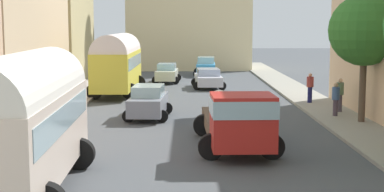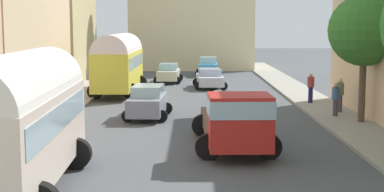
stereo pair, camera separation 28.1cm
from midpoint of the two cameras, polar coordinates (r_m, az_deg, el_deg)
ground_plane at (r=31.55m, az=-0.37°, el=-1.19°), size 154.00×154.00×0.00m
sidewalk_left at (r=32.35m, az=-13.32°, el=-1.05°), size 2.50×70.00×0.14m
sidewalk_right at (r=32.39m, az=12.57°, el=-1.02°), size 2.50×70.00×0.14m
building_left_3 at (r=47.06m, az=-14.23°, el=5.91°), size 5.34×9.98×7.39m
distant_church at (r=58.85m, az=-0.46°, el=9.65°), size 12.44×7.29×20.78m
parked_bus_0 at (r=16.13m, az=-17.19°, el=-1.97°), size 3.36×8.27×3.89m
parked_bus_1 at (r=37.82m, az=-7.74°, el=3.54°), size 3.28×8.69×4.00m
cargo_truck_0 at (r=20.72m, az=4.22°, el=-2.34°), size 3.12×7.05×2.29m
car_0 at (r=41.12m, az=1.45°, el=1.82°), size 2.48×4.31×1.43m
car_1 at (r=50.78m, az=1.26°, el=3.00°), size 2.35×4.02×1.71m
car_2 at (r=28.13m, az=-4.71°, el=-0.57°), size 2.35×4.18×1.63m
car_3 at (r=45.01m, az=-2.73°, el=2.34°), size 2.28×3.99×1.53m
pedestrian_1 at (r=33.18m, az=11.59°, el=0.90°), size 0.52×0.52×1.84m
pedestrian_3 at (r=30.04m, az=14.44°, el=0.21°), size 0.50×0.50×1.88m
pedestrian_4 at (r=28.68m, az=14.03°, el=-0.21°), size 0.48×0.48×1.79m
roadside_tree_2 at (r=27.05m, az=16.75°, el=6.34°), size 3.28×3.28×6.01m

